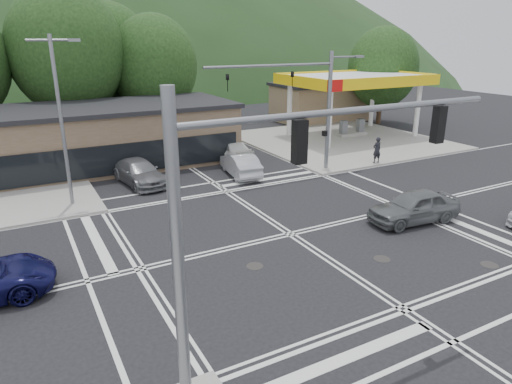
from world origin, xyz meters
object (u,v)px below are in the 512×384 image
car_queue_a (240,164)px  car_queue_b (228,149)px  car_northbound (139,172)px  pedestrian (377,150)px  car_grey_center (414,207)px

car_queue_a → car_queue_b: car_queue_b is taller
car_northbound → pedestrian: pedestrian is taller
car_queue_b → car_northbound: size_ratio=0.94×
car_grey_center → car_queue_b: 15.91m
car_grey_center → car_northbound: (-10.42, 12.87, -0.06)m
car_queue_a → car_northbound: (-6.46, 1.41, -0.01)m
car_queue_b → car_northbound: car_queue_b is taller
car_queue_b → car_northbound: bearing=12.2°
car_northbound → pedestrian: (16.36, -3.73, 0.34)m
pedestrian → car_queue_a: bearing=-11.0°
car_queue_b → car_northbound: (-7.48, -2.77, -0.08)m
car_grey_center → car_queue_b: (-2.93, 15.64, 0.02)m
car_grey_center → car_queue_a: 12.12m
car_queue_b → pedestrian: (8.88, -6.50, 0.26)m
car_queue_a → car_northbound: bearing=-4.0°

